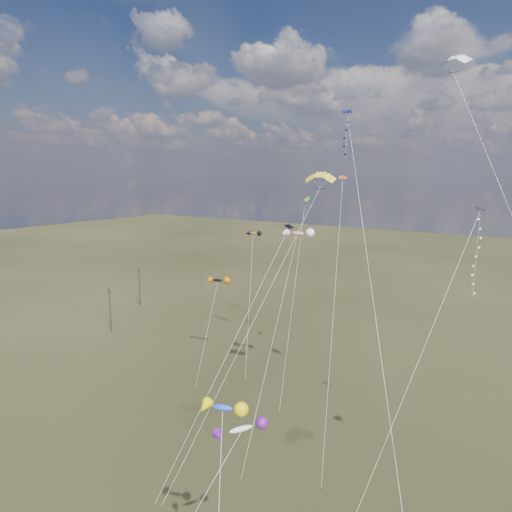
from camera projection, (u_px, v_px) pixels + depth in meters
The scene contains 14 objects.
utility_pole_near at pixel (110, 309), 78.63m from camera, with size 1.40×0.20×8.00m.
utility_pole_far at pixel (139, 286), 94.46m from camera, with size 1.40×0.20×8.00m.
diamond_navy_tall at pixel (351, 164), 39.26m from camera, with size 14.86×21.62×32.74m.
diamond_black_mid at pixel (256, 294), 45.55m from camera, with size 2.30×19.78×21.74m.
diamond_navy_right at pixel (471, 265), 35.91m from camera, with size 5.90×15.55×24.55m.
diamond_orange_center at pixel (337, 257), 48.13m from camera, with size 6.47×17.23×26.86m.
parafoil_yellow at pixel (320, 176), 43.28m from camera, with size 7.36×17.72×27.72m.
parafoil_blue_white at pixel (456, 61), 34.84m from camera, with size 19.56×22.71×36.50m.
parafoil_tricolor at pixel (305, 199), 60.95m from camera, with size 4.92×13.97×24.42m.
novelty_black_orange at pixel (218, 281), 63.81m from camera, with size 3.83×8.77×12.95m.
novelty_orange_black at pixel (253, 234), 68.24m from camera, with size 6.55×10.35×18.73m.
novelty_white_purple at pixel (240, 431), 24.44m from camera, with size 5.83×9.21×14.00m.
novelty_redwhite_stripe at pixel (297, 234), 52.68m from camera, with size 5.36×17.33×20.91m.
novelty_blue_yellow at pixel (222, 410), 24.24m from camera, with size 8.48×11.81×15.28m.
Camera 1 is at (24.60, -19.48, 27.17)m, focal length 32.00 mm.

